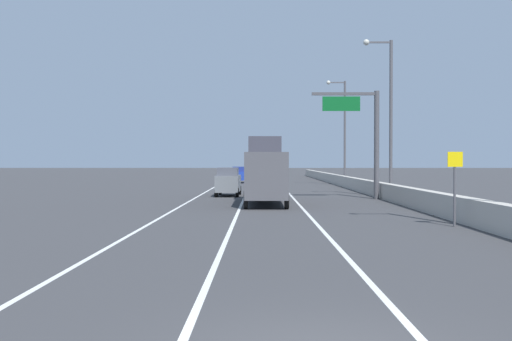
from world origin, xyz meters
TOP-DOWN VIEW (x-y plane):
  - ground_plane at (0.00, 64.00)m, footprint 320.00×320.00m
  - lane_stripe_left at (-5.50, 55.00)m, footprint 0.16×130.00m
  - lane_stripe_center at (-2.00, 55.00)m, footprint 0.16×130.00m
  - lane_stripe_right at (1.50, 55.00)m, footprint 0.16×130.00m
  - jersey_barrier_right at (7.82, 40.00)m, footprint 0.60×120.00m
  - overhead_sign_gantry at (6.48, 32.80)m, footprint 4.68×0.36m
  - speed_advisory_sign at (6.92, 15.60)m, footprint 0.60×0.11m
  - lamp_post_right_second at (8.39, 34.65)m, footprint 2.14×0.44m
  - lamp_post_right_third at (8.18, 56.21)m, footprint 2.14×0.44m
  - car_gray_0 at (-3.27, 36.41)m, footprint 1.84×4.30m
  - car_white_1 at (-0.39, 92.36)m, footprint 1.81×4.33m
  - car_blue_2 at (-3.39, 63.23)m, footprint 1.81×4.09m
  - box_truck at (-0.55, 28.48)m, footprint 2.51×9.67m

SIDE VIEW (x-z plane):
  - ground_plane at x=0.00m, z-range 0.00..0.00m
  - lane_stripe_left at x=-5.50m, z-range 0.00..0.00m
  - lane_stripe_center at x=-2.00m, z-range 0.00..0.00m
  - lane_stripe_right at x=1.50m, z-range 0.00..0.00m
  - jersey_barrier_right at x=7.82m, z-range 0.00..1.10m
  - car_blue_2 at x=-3.39m, z-range -0.01..1.97m
  - car_white_1 at x=-0.39m, z-range -0.01..2.11m
  - car_gray_0 at x=-3.27m, z-range -0.01..2.14m
  - speed_advisory_sign at x=6.92m, z-range 0.26..3.26m
  - box_truck at x=-0.55m, z-range -0.18..4.04m
  - overhead_sign_gantry at x=6.48m, z-range 0.98..8.48m
  - lamp_post_right_second at x=8.39m, z-range 0.77..12.21m
  - lamp_post_right_third at x=8.18m, z-range 0.77..12.21m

